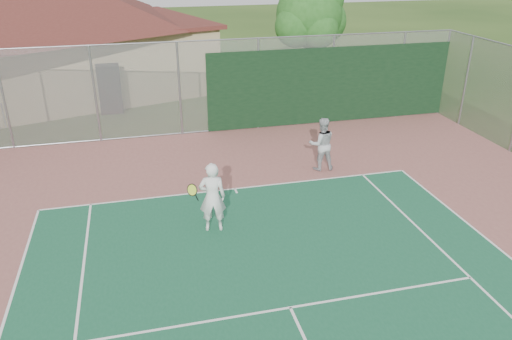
# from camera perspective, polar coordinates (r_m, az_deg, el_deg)

# --- Properties ---
(back_fence) EXTENTS (20.08, 0.11, 3.53)m
(back_fence) POSITION_cam_1_polar(r_m,az_deg,el_deg) (19.37, 0.59, 9.49)
(back_fence) COLOR gray
(back_fence) RESTS_ON ground
(clubhouse) EXTENTS (15.83, 12.82, 5.93)m
(clubhouse) POSITION_cam_1_polar(r_m,az_deg,el_deg) (25.99, -21.41, 14.75)
(clubhouse) COLOR tan
(clubhouse) RESTS_ON ground
(tree) EXTENTS (3.79, 3.59, 5.29)m
(tree) POSITION_cam_1_polar(r_m,az_deg,el_deg) (25.34, 6.31, 17.07)
(tree) COLOR #3E2416
(tree) RESTS_ON ground
(player_white_front) EXTENTS (1.07, 0.75, 1.83)m
(player_white_front) POSITION_cam_1_polar(r_m,az_deg,el_deg) (12.42, -5.04, -3.17)
(player_white_front) COLOR silver
(player_white_front) RESTS_ON ground
(player_grey_back) EXTENTS (0.89, 0.72, 1.73)m
(player_grey_back) POSITION_cam_1_polar(r_m,az_deg,el_deg) (15.95, 7.50, 2.91)
(player_grey_back) COLOR #AAACAF
(player_grey_back) RESTS_ON ground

